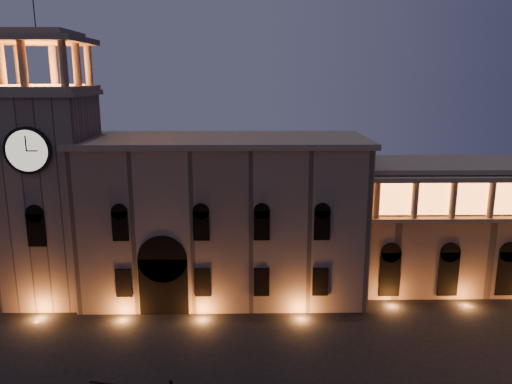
# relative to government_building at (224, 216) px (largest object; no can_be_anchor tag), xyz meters

# --- Properties ---
(government_building) EXTENTS (30.80, 12.80, 17.60)m
(government_building) POSITION_rel_government_building_xyz_m (0.00, 0.00, 0.00)
(government_building) COLOR #896E59
(government_building) RESTS_ON ground
(clock_tower) EXTENTS (9.80, 9.80, 32.40)m
(clock_tower) POSITION_rel_government_building_xyz_m (-18.42, -0.95, 3.73)
(clock_tower) COLOR #896E59
(clock_tower) RESTS_ON ground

